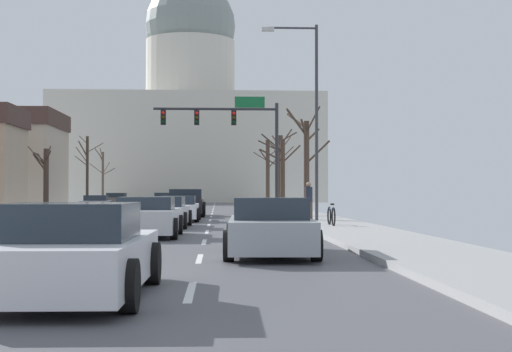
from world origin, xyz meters
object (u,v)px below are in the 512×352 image
(sedan_oncoming_02, at_px, (163,199))
(bicycle_parked, at_px, (331,216))
(sedan_near_03, at_px, (147,218))
(pickup_truck_near_00, at_px, (185,204))
(sedan_near_05, at_px, (73,254))
(sedan_near_01, at_px, (179,209))
(sedan_near_04, at_px, (270,228))
(sedan_near_02, at_px, (165,213))
(sedan_oncoming_00, at_px, (96,203))
(street_lamp_right, at_px, (309,105))
(signal_gantry, at_px, (233,128))
(sedan_oncoming_03, at_px, (173,198))
(sedan_oncoming_01, at_px, (116,200))
(pedestrian_00, at_px, (309,199))

(sedan_oncoming_02, height_order, bicycle_parked, sedan_oncoming_02)
(sedan_near_03, bearing_deg, pickup_truck_near_00, 88.95)
(bicycle_parked, bearing_deg, sedan_near_05, -109.02)
(sedan_near_01, xyz_separation_m, sedan_near_04, (3.02, -19.19, 0.04))
(sedan_near_02, relative_size, sedan_oncoming_00, 1.04)
(street_lamp_right, xyz_separation_m, pickup_truck_near_00, (-5.86, 10.02, -4.51))
(pickup_truck_near_00, relative_size, bicycle_parked, 3.27)
(signal_gantry, xyz_separation_m, sedan_oncoming_03, (-6.49, 44.08, -4.82))
(street_lamp_right, distance_m, sedan_near_02, 8.23)
(pickup_truck_near_00, bearing_deg, sedan_oncoming_03, 94.30)
(sedan_near_05, distance_m, bicycle_parked, 19.03)
(signal_gantry, height_order, bicycle_parked, signal_gantry)
(sedan_oncoming_01, bearing_deg, sedan_oncoming_03, 80.95)
(sedan_near_01, height_order, sedan_oncoming_03, sedan_oncoming_03)
(street_lamp_right, bearing_deg, sedan_oncoming_03, 99.21)
(sedan_near_01, distance_m, sedan_oncoming_02, 42.32)
(sedan_near_04, bearing_deg, pickup_truck_near_00, 96.59)
(pickup_truck_near_00, relative_size, sedan_oncoming_02, 1.36)
(sedan_near_01, height_order, sedan_oncoming_01, sedan_oncoming_01)
(pedestrian_00, bearing_deg, sedan_oncoming_02, 102.65)
(bicycle_parked, bearing_deg, signal_gantry, 99.77)
(sedan_near_03, bearing_deg, sedan_near_02, 88.98)
(sedan_near_01, bearing_deg, sedan_near_04, -81.06)
(sedan_near_02, bearing_deg, signal_gantry, 80.19)
(signal_gantry, bearing_deg, sedan_oncoming_00, 139.06)
(street_lamp_right, distance_m, sedan_near_01, 8.11)
(sedan_near_02, distance_m, sedan_oncoming_00, 27.32)
(sedan_oncoming_03, xyz_separation_m, bicycle_parked, (9.80, -63.31, -0.09))
(signal_gantry, relative_size, sedan_near_01, 1.69)
(pedestrian_00, bearing_deg, sedan_near_05, -104.28)
(pickup_truck_near_00, distance_m, sedan_near_02, 13.02)
(sedan_near_04, relative_size, sedan_oncoming_01, 1.02)
(pedestrian_00, height_order, bicycle_parked, pedestrian_00)
(street_lamp_right, xyz_separation_m, sedan_oncoming_01, (-13.21, 35.68, -4.61))
(sedan_near_01, bearing_deg, sedan_oncoming_02, 95.27)
(pickup_truck_near_00, height_order, sedan_oncoming_03, pickup_truck_near_00)
(sedan_oncoming_01, bearing_deg, sedan_oncoming_00, -89.32)
(sedan_oncoming_02, bearing_deg, sedan_near_01, -84.73)
(sedan_oncoming_03, distance_m, pedestrian_00, 58.35)
(signal_gantry, xyz_separation_m, sedan_near_04, (0.19, -30.79, -4.79))
(pickup_truck_near_00, distance_m, sedan_near_04, 26.27)
(sedan_near_03, bearing_deg, sedan_near_05, -88.79)
(sedan_near_02, xyz_separation_m, sedan_oncoming_01, (-7.11, 38.67, 0.03))
(signal_gantry, bearing_deg, sedan_near_04, -89.64)
(sedan_near_03, relative_size, sedan_oncoming_02, 1.04)
(sedan_near_05, height_order, bicycle_parked, sedan_near_05)
(sedan_near_05, bearing_deg, sedan_near_01, 89.85)
(pedestrian_00, bearing_deg, sedan_near_03, -121.18)
(pickup_truck_near_00, relative_size, pedestrian_00, 3.40)
(sedan_oncoming_00, relative_size, pedestrian_00, 2.68)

